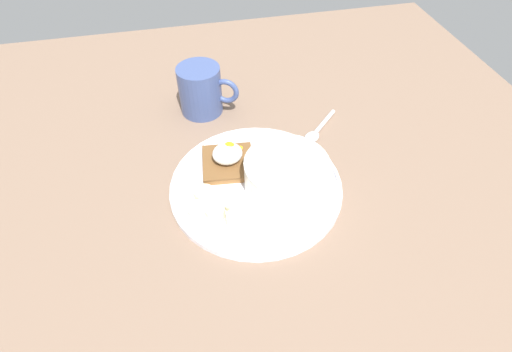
% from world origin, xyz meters
% --- Properties ---
extents(ground_plane, '(1.20, 1.20, 0.02)m').
position_xyz_m(ground_plane, '(0.00, 0.00, 0.01)').
color(ground_plane, '#79604E').
rests_on(ground_plane, ground).
extents(plate, '(0.28, 0.28, 0.02)m').
position_xyz_m(plate, '(0.00, 0.00, 0.03)').
color(plate, white).
rests_on(plate, ground_plane).
extents(oatmeal_bowl, '(0.13, 0.13, 0.06)m').
position_xyz_m(oatmeal_bowl, '(-0.05, 0.01, 0.06)').
color(oatmeal_bowl, white).
rests_on(oatmeal_bowl, plate).
extents(toast_slice, '(0.09, 0.09, 0.01)m').
position_xyz_m(toast_slice, '(0.04, -0.05, 0.04)').
color(toast_slice, brown).
rests_on(toast_slice, plate).
extents(poached_egg, '(0.06, 0.05, 0.03)m').
position_xyz_m(poached_egg, '(0.04, -0.05, 0.06)').
color(poached_egg, white).
rests_on(poached_egg, toast_slice).
extents(banana_slice_front, '(0.04, 0.04, 0.02)m').
position_xyz_m(banana_slice_front, '(0.08, 0.01, 0.04)').
color(banana_slice_front, '#F5EABB').
rests_on(banana_slice_front, plate).
extents(banana_slice_left, '(0.04, 0.04, 0.01)m').
position_xyz_m(banana_slice_left, '(0.04, 0.04, 0.04)').
color(banana_slice_left, beige).
rests_on(banana_slice_left, plate).
extents(banana_slice_back, '(0.04, 0.04, 0.02)m').
position_xyz_m(banana_slice_back, '(0.07, 0.05, 0.04)').
color(banana_slice_back, '#F2E4BB').
rests_on(banana_slice_back, plate).
extents(banana_slice_right, '(0.04, 0.04, 0.01)m').
position_xyz_m(banana_slice_right, '(0.10, 0.04, 0.04)').
color(banana_slice_right, beige).
rests_on(banana_slice_right, plate).
extents(banana_slice_inner, '(0.04, 0.04, 0.02)m').
position_xyz_m(banana_slice_inner, '(0.04, 0.07, 0.04)').
color(banana_slice_inner, beige).
rests_on(banana_slice_inner, plate).
extents(coffee_mug, '(0.11, 0.08, 0.09)m').
position_xyz_m(coffee_mug, '(0.06, -0.23, 0.07)').
color(coffee_mug, '#3E5086').
rests_on(coffee_mug, ground_plane).
extents(spoon, '(0.09, 0.09, 0.01)m').
position_xyz_m(spoon, '(-0.14, -0.11, 0.02)').
color(spoon, silver).
rests_on(spoon, ground_plane).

